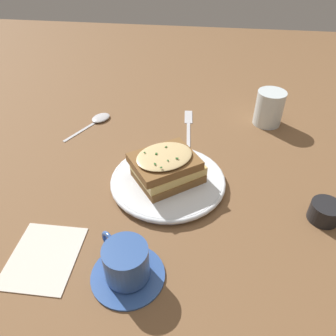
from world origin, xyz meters
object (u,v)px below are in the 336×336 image
Objects in this scene: teacup_with_saucer at (126,264)px; sandwich at (167,167)px; fork at (188,123)px; spoon at (98,119)px; dinner_plate at (168,181)px; condiment_pot at (325,212)px; water_glass at (269,108)px; napkin at (44,256)px.

sandwich is at bearing -55.79° from teacup_with_saucer.
spoon is at bearing 179.48° from fork.
teacup_with_saucer is at bearing 171.00° from dinner_plate.
fork is 3.16× the size of condiment_pot.
fork is at bearing 98.13° from water_glass.
dinner_plate is 2.64× the size of water_glass.
dinner_plate is at bearing -62.85° from sandwich.
sandwich reaches higher than fork.
teacup_with_saucer is at bearing 116.32° from condiment_pot.
condiment_pot is at bearing -72.69° from napkin.
teacup_with_saucer is 0.67× the size of fork.
sandwich is at bearing -100.21° from fork.
napkin is at bearing 36.79° from teacup_with_saucer.
teacup_with_saucer is at bearing 152.20° from water_glass.
dinner_plate is at bearing -56.19° from teacup_with_saucer.
fork is 0.25m from spoon.
condiment_pot is (-0.32, -0.29, 0.02)m from fork.
spoon is (0.47, 0.19, -0.03)m from teacup_with_saucer.
teacup_with_saucer is 0.87× the size of napkin.
fork is 0.43m from condiment_pot.
condiment_pot reaches higher than napkin.
napkin is at bearing -118.75° from fork.
spoon is at bearing 43.28° from sandwich.
napkin is at bearing 138.97° from sandwich.
spoon is (-0.05, 0.47, -0.04)m from water_glass.
water_glass is at bearing 3.50° from fork.
sandwich is (-0.00, 0.00, 0.04)m from dinner_plate.
sandwich is at bearing 117.15° from dinner_plate.
water_glass is at bearing -39.58° from sandwich.
sandwich reaches higher than spoon.
spoon is (0.24, 0.23, -0.01)m from dinner_plate.
napkin is (-0.46, -0.04, -0.00)m from spoon.
teacup_with_saucer is (-0.23, 0.04, -0.02)m from sandwich.
teacup_with_saucer reaches higher than condiment_pot.
teacup_with_saucer is at bearing 171.40° from sandwich.
sandwich is 1.39× the size of teacup_with_saucer.
napkin is (-0.48, 0.21, 0.00)m from fork.
water_glass is 0.51× the size of fork.
condiment_pot is at bearing -110.87° from teacup_with_saucer.
napkin is (-0.51, 0.43, -0.05)m from water_glass.
teacup_with_saucer is 1.30× the size of water_glass.
dinner_plate is 4.27× the size of condiment_pot.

